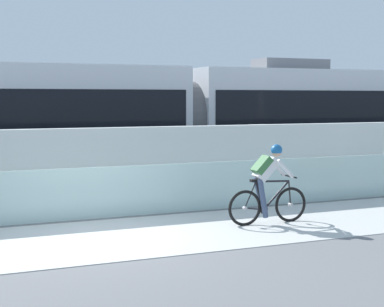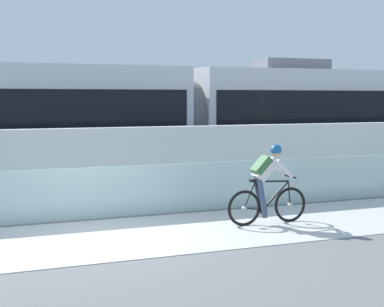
% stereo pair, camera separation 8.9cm
% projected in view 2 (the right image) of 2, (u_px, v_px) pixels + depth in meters
% --- Properties ---
extents(ground_plane, '(200.00, 200.00, 0.00)m').
position_uv_depth(ground_plane, '(103.00, 239.00, 10.74)').
color(ground_plane, slate).
extents(bike_path_deck, '(32.00, 3.20, 0.01)m').
position_uv_depth(bike_path_deck, '(103.00, 238.00, 10.74)').
color(bike_path_deck, beige).
rests_on(bike_path_deck, ground).
extents(glass_parapet, '(32.00, 0.05, 1.09)m').
position_uv_depth(glass_parapet, '(81.00, 194.00, 12.40)').
color(glass_parapet, silver).
rests_on(glass_parapet, ground).
extents(concrete_barrier_wall, '(32.00, 0.36, 1.82)m').
position_uv_depth(concrete_barrier_wall, '(66.00, 167.00, 14.03)').
color(concrete_barrier_wall, silver).
rests_on(concrete_barrier_wall, ground).
extents(tram_rail_near, '(32.00, 0.08, 0.01)m').
position_uv_depth(tram_rail_near, '(51.00, 190.00, 16.41)').
color(tram_rail_near, '#595654').
rests_on(tram_rail_near, ground).
extents(tram_rail_far, '(32.00, 0.08, 0.01)m').
position_uv_depth(tram_rail_far, '(43.00, 183.00, 17.73)').
color(tram_rail_far, '#595654').
rests_on(tram_rail_far, ground).
extents(tram, '(22.56, 2.54, 3.81)m').
position_uv_depth(tram, '(186.00, 119.00, 18.48)').
color(tram, silver).
rests_on(tram, ground).
extents(cyclist_on_bike, '(1.77, 0.58, 1.61)m').
position_uv_depth(cyclist_on_bike, '(267.00, 185.00, 11.92)').
color(cyclist_on_bike, black).
rests_on(cyclist_on_bike, ground).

